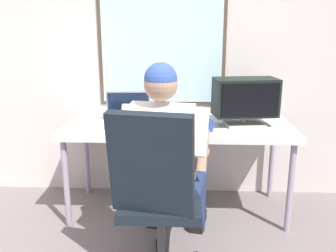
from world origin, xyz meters
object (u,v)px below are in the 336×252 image
person_seated (166,158)px  book_stack (194,119)px  wine_glass (177,116)px  crt_monitor (245,98)px  laptop (128,115)px  desk_speaker (160,110)px  office_chair (156,187)px  desk (178,131)px  coffee_mug (208,125)px

person_seated → book_stack: 0.67m
wine_glass → crt_monitor: bearing=17.3°
person_seated → laptop: 0.70m
person_seated → desk_speaker: (-0.08, 0.72, 0.14)m
crt_monitor → office_chair: bearing=-125.7°
desk → person_seated: person_seated is taller
desk → wine_glass: 0.22m
coffee_mug → person_seated: bearing=-124.4°
office_chair → crt_monitor: crt_monitor is taller
person_seated → book_stack: person_seated is taller
crt_monitor → laptop: crt_monitor is taller
laptop → desk_speaker: bearing=23.4°
crt_monitor → book_stack: 0.42m
desk → person_seated: 0.58m
desk_speaker → coffee_mug: size_ratio=1.89×
office_chair → desk_speaker: 1.00m
crt_monitor → wine_glass: (-0.51, -0.16, -0.10)m
office_chair → book_stack: 0.94m
office_chair → desk_speaker: (-0.04, 0.98, 0.22)m
wine_glass → desk_speaker: (-0.14, 0.29, -0.03)m
crt_monitor → desk_speaker: bearing=168.7°
office_chair → book_stack: office_chair is taller
laptop → desk_speaker: laptop is taller
desk_speaker → desk: bearing=-43.1°
person_seated → book_stack: size_ratio=6.18×
office_chair → desk: bearing=82.8°
book_stack → coffee_mug: size_ratio=2.43×
laptop → book_stack: bearing=2.5°
person_seated → desk: bearing=83.7°
desk → coffee_mug: 0.29m
book_stack → desk: bearing=-155.7°
person_seated → laptop: bearing=118.2°
desk → office_chair: 0.85m
desk → crt_monitor: size_ratio=3.52×
crt_monitor → laptop: 0.91m
crt_monitor → coffee_mug: crt_monitor is taller
coffee_mug → desk: bearing=141.9°
desk → coffee_mug: size_ratio=20.62×
laptop → wine_glass: size_ratio=2.42×
desk_speaker → crt_monitor: bearing=-11.3°
crt_monitor → laptop: bearing=178.4°
coffee_mug → office_chair: bearing=-115.7°
office_chair → crt_monitor: 1.10m
wine_glass → desk_speaker: bearing=116.1°
desk_speaker → laptop: bearing=-156.6°
wine_glass → book_stack: wine_glass is taller
crt_monitor → wine_glass: bearing=-162.7°
office_chair → laptop: 0.94m
office_chair → coffee_mug: office_chair is taller
desk → laptop: size_ratio=4.76×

